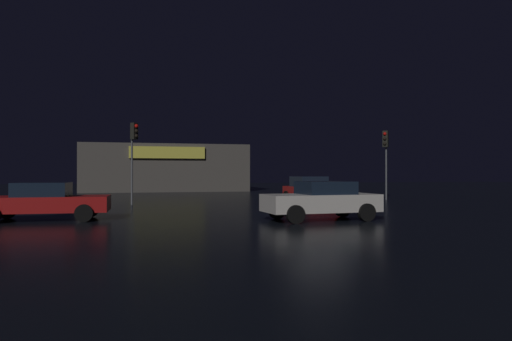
% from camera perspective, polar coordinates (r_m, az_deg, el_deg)
% --- Properties ---
extents(ground_plane, '(120.00, 120.00, 0.00)m').
position_cam_1_polar(ground_plane, '(20.06, 7.55, -5.12)').
color(ground_plane, black).
extents(store_building, '(14.90, 8.54, 4.30)m').
position_cam_1_polar(store_building, '(46.02, -11.01, 0.27)').
color(store_building, '#4C4742').
rests_on(store_building, ground).
extents(traffic_signal_main, '(0.42, 0.42, 4.34)m').
position_cam_1_polar(traffic_signal_main, '(30.64, 15.42, 2.77)').
color(traffic_signal_main, '#595B60').
rests_on(traffic_signal_main, ground).
extents(traffic_signal_opposite, '(0.42, 0.42, 4.33)m').
position_cam_1_polar(traffic_signal_opposite, '(25.67, -14.58, 3.37)').
color(traffic_signal_opposite, '#595B60').
rests_on(traffic_signal_opposite, ground).
extents(car_near, '(4.15, 2.16, 1.38)m').
position_cam_1_polar(car_near, '(17.00, 7.95, -3.56)').
color(car_near, silver).
rests_on(car_near, ground).
extents(car_far, '(2.29, 3.98, 1.49)m').
position_cam_1_polar(car_far, '(27.30, 6.50, -2.26)').
color(car_far, '#A51414').
rests_on(car_far, ground).
extents(car_crossing, '(4.48, 2.13, 1.35)m').
position_cam_1_polar(car_crossing, '(18.39, -24.30, -3.39)').
color(car_crossing, '#A51414').
rests_on(car_crossing, ground).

